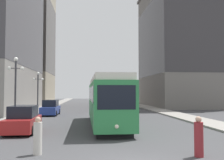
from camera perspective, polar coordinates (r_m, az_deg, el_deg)
The scene contains 12 objects.
sidewalk_left at distance 50.16m, azimuth -13.65°, elevation -5.67°, with size 2.77×120.00×0.15m, color gray.
sidewalk_right at distance 50.78m, azimuth 6.43°, elevation -5.69°, with size 2.77×120.00×0.15m, color gray.
streetcar at distance 21.27m, azimuth -1.20°, elevation -4.42°, with size 2.75×13.43×3.89m.
transit_bus at distance 39.33m, azimuth 0.97°, elevation -3.85°, with size 2.67×11.89×3.45m.
parked_car_left_near at distance 18.68m, azimuth -19.06°, elevation -8.37°, with size 1.95×4.45×1.82m.
parked_car_left_mid at distance 31.70m, azimuth -13.44°, elevation -6.05°, with size 1.97×4.54×1.82m.
pedestrian_crossing_near at distance 11.79m, azimuth 18.62°, elevation -12.03°, with size 0.38×0.38×1.71m.
pedestrian_crossing_far at distance 12.02m, azimuth -16.10°, elevation -12.01°, with size 0.37×0.37×1.66m.
lamp_post_left_near at distance 24.00m, azimuth -20.54°, elevation 0.13°, with size 1.41×0.36×5.65m.
lamp_post_left_far at distance 34.09m, azimuth -16.06°, elevation -1.20°, with size 1.41×0.36×5.17m.
building_left_midblock at distance 64.09m, azimuth -19.06°, elevation 8.15°, with size 13.52×16.54×28.40m.
building_right_corner at distance 52.87m, azimuth 15.44°, elevation 7.77°, with size 14.27×20.49×23.82m.
Camera 1 is at (-1.79, -9.60, 2.74)m, focal length 41.37 mm.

